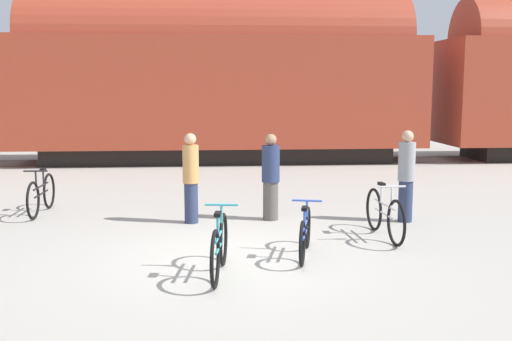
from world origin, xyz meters
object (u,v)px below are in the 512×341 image
freight_train (218,75)px  bicycle_silver (385,215)px  person_in_grey (406,176)px  bicycle_black (41,195)px  bicycle_blue (305,234)px  person_in_tan (191,178)px  person_in_navy (271,177)px  bicycle_teal (219,247)px

freight_train → bicycle_silver: size_ratio=23.31×
freight_train → person_in_grey: size_ratio=24.76×
freight_train → bicycle_black: size_ratio=23.58×
person_in_grey → bicycle_black: bearing=2.9°
person_in_grey → bicycle_silver: bearing=70.4°
bicycle_black → person_in_grey: person_in_grey is taller
bicycle_blue → freight_train: bearing=95.5°
bicycle_blue → person_in_tan: person_in_tan is taller
bicycle_blue → bicycle_black: bearing=144.5°
bicycle_silver → person_in_navy: person_in_navy is taller
bicycle_black → person_in_tan: (3.02, -1.03, 0.47)m
bicycle_silver → bicycle_blue: (-1.51, -1.00, -0.05)m
bicycle_teal → bicycle_blue: size_ratio=1.06×
freight_train → person_in_grey: (3.37, -9.38, -2.04)m
bicycle_silver → person_in_navy: size_ratio=1.11×
freight_train → person_in_navy: bearing=-84.6°
person_in_tan → bicycle_black: bearing=148.8°
person_in_navy → person_in_tan: person_in_tan is taller
bicycle_black → bicycle_silver: bearing=-21.0°
person_in_navy → person_in_grey: size_ratio=0.95×
bicycle_blue → bicycle_silver: bearing=33.5°
bicycle_teal → bicycle_blue: 1.55m
bicycle_teal → bicycle_silver: bearing=33.2°
bicycle_blue → person_in_grey: bearing=44.0°
freight_train → bicycle_silver: (2.62, -10.56, -2.52)m
freight_train → bicycle_blue: (1.11, -11.56, -2.57)m
person_in_tan → freight_train: bearing=73.6°
person_in_navy → person_in_grey: person_in_grey is taller
person_in_navy → freight_train: bearing=177.2°
person_in_grey → bicycle_teal: bearing=53.1°
bicycle_black → bicycle_teal: bearing=-50.6°
person_in_tan → person_in_navy: bearing=-6.6°
person_in_navy → person_in_tan: bearing=-92.4°
bicycle_blue → person_in_grey: size_ratio=0.94×
bicycle_teal → bicycle_silver: size_ratio=0.94×
freight_train → bicycle_blue: bearing=-84.5°
freight_train → person_in_tan: size_ratio=25.39×
bicycle_black → bicycle_blue: (4.79, -3.42, -0.04)m
person_in_navy → bicycle_black: bearing=-109.2°
bicycle_black → bicycle_blue: bearing=-35.5°
bicycle_teal → freight_train: bearing=89.1°
bicycle_silver → bicycle_black: bearing=159.0°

